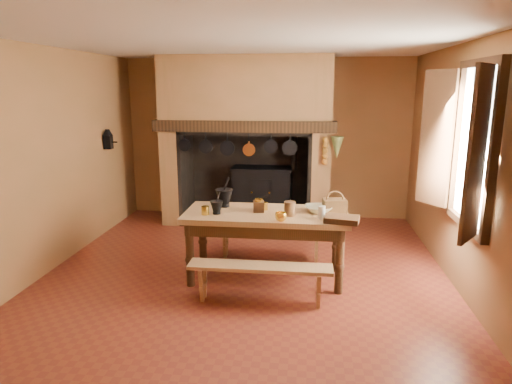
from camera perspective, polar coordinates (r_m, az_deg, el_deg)
floor at (r=5.87m, az=-1.25°, el=-10.08°), size 5.50×5.50×0.00m
ceiling at (r=5.42m, az=-1.40°, el=18.28°), size 5.50×5.50×0.00m
back_wall at (r=8.18m, az=1.38°, el=6.66°), size 5.00×0.02×2.80m
wall_left at (r=6.33m, az=-24.41°, el=3.65°), size 0.02×5.50×2.80m
wall_right at (r=5.70m, az=24.47°, el=2.73°), size 0.02×5.50×2.80m
wall_front at (r=2.85m, az=-9.08°, el=-5.55°), size 5.00×0.02×2.80m
chimney_breast at (r=7.75m, az=-1.15°, el=9.37°), size 2.95×0.96×2.80m
iron_range at (r=8.04m, az=0.85°, el=-0.07°), size 1.12×0.55×1.60m
hearth_pans at (r=8.09m, az=-6.46°, el=-2.93°), size 0.51×0.62×0.20m
hanging_pans at (r=7.30m, az=-1.98°, el=5.58°), size 1.92×0.29×0.27m
onion_string at (r=7.21m, az=8.63°, el=5.10°), size 0.12×0.10×0.46m
herb_bunch at (r=7.21m, az=10.08°, el=5.45°), size 0.20×0.20×0.35m
window at (r=5.23m, az=24.50°, el=5.25°), size 0.39×1.75×1.76m
wall_coffee_mill at (r=7.63m, az=-18.02°, el=6.46°), size 0.23×0.16×0.31m
work_table at (r=5.48m, az=1.28°, el=-3.87°), size 1.94×0.86×0.84m
bench_front at (r=4.99m, az=0.51°, el=-10.29°), size 1.55×0.27×0.44m
bench_back at (r=6.22m, az=1.83°, el=-5.55°), size 1.53×0.27×0.43m
mortar_large at (r=5.68m, az=-3.98°, el=-0.62°), size 0.22×0.22×0.37m
mortar_small at (r=5.37m, az=-4.94°, el=-1.85°), size 0.16×0.16×0.26m
coffee_grinder at (r=5.45m, az=0.34°, el=-1.71°), size 0.18×0.14×0.20m
brass_mug_a at (r=5.36m, az=-6.36°, el=-2.30°), size 0.12×0.12×0.10m
brass_mug_b at (r=5.54m, az=1.04°, el=-1.75°), size 0.09×0.09×0.10m
mixing_bowl at (r=5.49m, az=7.81°, el=-2.11°), size 0.37×0.37×0.08m
stoneware_crock at (r=5.30m, az=4.24°, el=-2.09°), size 0.17×0.17×0.17m
glass_jar at (r=5.22m, az=8.21°, el=-2.53°), size 0.11×0.11×0.15m
wicker_basket at (r=5.53m, az=9.80°, el=-1.60°), size 0.30×0.23×0.26m
wooden_tray at (r=5.14m, az=10.69°, el=-3.36°), size 0.41×0.33×0.06m
brass_cup at (r=5.08m, az=3.13°, el=-3.10°), size 0.14×0.14×0.10m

